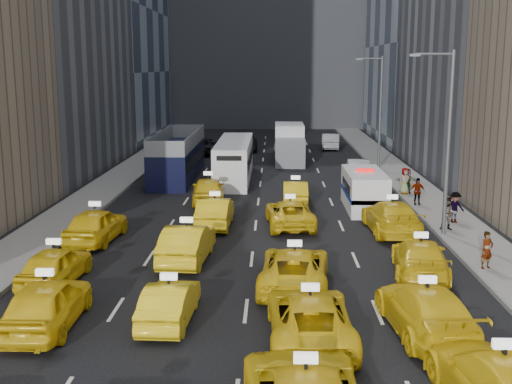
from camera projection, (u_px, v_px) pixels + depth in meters
ground at (243, 335)px, 20.06m from camera, size 160.00×160.00×0.00m
sidewalk_west at (110, 185)px, 44.84m from camera, size 3.00×90.00×0.15m
sidewalk_east at (412, 186)px, 44.28m from camera, size 3.00×90.00×0.15m
curb_west at (131, 185)px, 44.80m from camera, size 0.15×90.00×0.18m
curb_east at (391, 186)px, 44.31m from camera, size 0.15×90.00×0.18m
streetlight_near at (446, 137)px, 30.63m from camera, size 2.15×0.22×9.00m
streetlight_far at (379, 109)px, 50.24m from camera, size 2.15×0.22×9.00m
taxi_3 at (501, 384)px, 15.31m from camera, size 2.92×5.77×1.61m
taxi_4 at (47, 303)px, 20.44m from camera, size 1.99×4.83×1.64m
taxi_5 at (170, 303)px, 20.91m from camera, size 1.59×4.15×1.35m
taxi_6 at (310, 318)px, 19.48m from camera, size 2.64×5.47×1.50m
taxi_7 at (426, 310)px, 20.00m from camera, size 2.70×5.56×1.56m
taxi_8 at (55, 265)px, 24.60m from camera, size 2.03×4.42×1.47m
taxi_9 at (187, 243)px, 27.40m from camera, size 2.02×5.02×1.62m
taxi_10 at (294, 268)px, 24.22m from camera, size 2.90×5.59×1.50m
taxi_11 at (420, 258)px, 25.54m from camera, size 2.70×5.28×1.47m
taxi_12 at (96, 225)px, 30.50m from camera, size 2.33×4.94×1.63m
taxi_13 at (215, 212)px, 33.37m from camera, size 1.72×4.70×1.54m
taxi_14 at (290, 213)px, 33.42m from camera, size 2.68×5.16×1.39m
taxi_15 at (391, 217)px, 32.14m from camera, size 2.51×5.69×1.62m
taxi_16 at (208, 190)px, 39.12m from camera, size 2.33×4.91×1.62m
taxi_17 at (295, 192)px, 39.02m from camera, size 1.53×4.22×1.38m
nypd_van at (364, 191)px, 37.39m from camera, size 2.31×5.64×2.40m
double_decker at (178, 156)px, 47.55m from camera, size 4.02×12.00×3.42m
city_bus at (234, 160)px, 47.08m from camera, size 3.82×11.41×2.89m
box_truck at (289, 144)px, 55.28m from camera, size 3.35×7.40×3.27m
misc_car_0 at (358, 168)px, 47.75m from camera, size 1.83×4.55×1.47m
misc_car_1 at (207, 146)px, 60.71m from camera, size 3.02×5.57×1.48m
misc_car_2 at (286, 142)px, 63.96m from camera, size 2.49×5.24×1.47m
misc_car_3 at (248, 142)px, 63.06m from camera, size 2.00×4.89×1.66m
misc_car_4 at (331, 141)px, 64.30m from camera, size 2.12×4.94×1.58m
pedestrian_0 at (487, 250)px, 25.99m from camera, size 0.66×0.57×1.55m
pedestrian_1 at (448, 214)px, 32.10m from camera, size 0.85×0.52×1.67m
pedestrian_2 at (455, 207)px, 33.61m from camera, size 1.13×0.70×1.64m
pedestrian_3 at (417, 191)px, 37.90m from camera, size 0.95×0.44×1.61m
pedestrian_4 at (405, 181)px, 41.18m from camera, size 0.93×0.68×1.70m
pedestrian_5 at (407, 181)px, 41.32m from camera, size 1.57×0.77×1.62m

